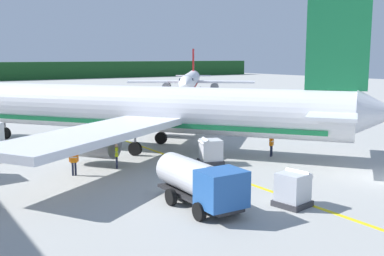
{
  "coord_description": "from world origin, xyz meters",
  "views": [
    {
      "loc": [
        -26.4,
        -16.9,
        7.83
      ],
      "look_at": [
        -6.33,
        13.27,
        2.19
      ],
      "focal_mm": 42.93,
      "sensor_mm": 36.0,
      "label": 1
    }
  ],
  "objects_px": {
    "airliner_mid_apron": "(191,80)",
    "cargo_container_near": "(293,189)",
    "crew_loader_right": "(117,154)",
    "crew_loader_left": "(271,143)",
    "service_truck_pushback": "(199,181)",
    "crew_marshaller": "(74,160)",
    "airliner_foreground": "(138,110)",
    "cargo_container_mid": "(210,152)"
  },
  "relations": [
    {
      "from": "crew_marshaller",
      "to": "crew_loader_left",
      "type": "relative_size",
      "value": 1.02
    },
    {
      "from": "cargo_container_near",
      "to": "cargo_container_mid",
      "type": "xyz_separation_m",
      "value": [
        2.07,
        10.29,
        0.01
      ]
    },
    {
      "from": "cargo_container_near",
      "to": "crew_loader_left",
      "type": "bearing_deg",
      "value": 51.88
    },
    {
      "from": "cargo_container_near",
      "to": "service_truck_pushback",
      "type": "bearing_deg",
      "value": 148.72
    },
    {
      "from": "airliner_foreground",
      "to": "crew_marshaller",
      "type": "xyz_separation_m",
      "value": [
        -7.73,
        -5.66,
        -2.33
      ]
    },
    {
      "from": "airliner_mid_apron",
      "to": "crew_loader_left",
      "type": "height_order",
      "value": "airliner_mid_apron"
    },
    {
      "from": "service_truck_pushback",
      "to": "crew_loader_right",
      "type": "relative_size",
      "value": 3.54
    },
    {
      "from": "airliner_foreground",
      "to": "cargo_container_near",
      "type": "relative_size",
      "value": 18.58
    },
    {
      "from": "service_truck_pushback",
      "to": "crew_loader_left",
      "type": "xyz_separation_m",
      "value": [
        11.81,
        7.09,
        -0.36
      ]
    },
    {
      "from": "crew_loader_left",
      "to": "crew_loader_right",
      "type": "bearing_deg",
      "value": 164.97
    },
    {
      "from": "crew_loader_left",
      "to": "crew_loader_right",
      "type": "xyz_separation_m",
      "value": [
        -11.86,
        3.18,
        -0.01
      ]
    },
    {
      "from": "cargo_container_near",
      "to": "crew_marshaller",
      "type": "xyz_separation_m",
      "value": [
        -7.48,
        12.57,
        0.16
      ]
    },
    {
      "from": "airliner_foreground",
      "to": "service_truck_pushback",
      "type": "xyz_separation_m",
      "value": [
        -4.48,
        -15.66,
        -1.99
      ]
    },
    {
      "from": "crew_marshaller",
      "to": "crew_loader_left",
      "type": "bearing_deg",
      "value": -10.93
    },
    {
      "from": "cargo_container_mid",
      "to": "crew_marshaller",
      "type": "height_order",
      "value": "cargo_container_mid"
    },
    {
      "from": "airliner_mid_apron",
      "to": "cargo_container_near",
      "type": "relative_size",
      "value": 15.31
    },
    {
      "from": "airliner_mid_apron",
      "to": "crew_loader_right",
      "type": "height_order",
      "value": "airliner_mid_apron"
    },
    {
      "from": "airliner_foreground",
      "to": "airliner_mid_apron",
      "type": "bearing_deg",
      "value": 52.45
    },
    {
      "from": "cargo_container_near",
      "to": "cargo_container_mid",
      "type": "bearing_deg",
      "value": 78.62
    },
    {
      "from": "airliner_foreground",
      "to": "crew_loader_right",
      "type": "height_order",
      "value": "airliner_foreground"
    },
    {
      "from": "cargo_container_near",
      "to": "cargo_container_mid",
      "type": "height_order",
      "value": "cargo_container_mid"
    },
    {
      "from": "service_truck_pushback",
      "to": "crew_marshaller",
      "type": "height_order",
      "value": "service_truck_pushback"
    },
    {
      "from": "airliner_mid_apron",
      "to": "crew_loader_left",
      "type": "bearing_deg",
      "value": -117.86
    },
    {
      "from": "service_truck_pushback",
      "to": "crew_loader_left",
      "type": "height_order",
      "value": "service_truck_pushback"
    },
    {
      "from": "cargo_container_near",
      "to": "crew_loader_left",
      "type": "xyz_separation_m",
      "value": [
        7.58,
        9.66,
        0.14
      ]
    },
    {
      "from": "airliner_foreground",
      "to": "service_truck_pushback",
      "type": "height_order",
      "value": "airliner_foreground"
    },
    {
      "from": "cargo_container_mid",
      "to": "airliner_mid_apron",
      "type": "bearing_deg",
      "value": 57.77
    },
    {
      "from": "cargo_container_mid",
      "to": "crew_loader_right",
      "type": "height_order",
      "value": "cargo_container_mid"
    },
    {
      "from": "airliner_mid_apron",
      "to": "cargo_container_mid",
      "type": "bearing_deg",
      "value": -122.23
    },
    {
      "from": "service_truck_pushback",
      "to": "cargo_container_near",
      "type": "relative_size",
      "value": 3.24
    },
    {
      "from": "cargo_container_mid",
      "to": "crew_loader_left",
      "type": "xyz_separation_m",
      "value": [
        5.51,
        -0.63,
        0.13
      ]
    },
    {
      "from": "airliner_mid_apron",
      "to": "crew_marshaller",
      "type": "distance_m",
      "value": 71.57
    },
    {
      "from": "cargo_container_mid",
      "to": "crew_marshaller",
      "type": "bearing_deg",
      "value": 166.61
    },
    {
      "from": "airliner_mid_apron",
      "to": "cargo_container_near",
      "type": "xyz_separation_m",
      "value": [
        -38.21,
        -67.62,
        -1.88
      ]
    },
    {
      "from": "crew_loader_left",
      "to": "crew_loader_right",
      "type": "height_order",
      "value": "crew_loader_left"
    },
    {
      "from": "airliner_foreground",
      "to": "airliner_mid_apron",
      "type": "height_order",
      "value": "airliner_foreground"
    },
    {
      "from": "cargo_container_mid",
      "to": "crew_loader_right",
      "type": "bearing_deg",
      "value": 158.12
    },
    {
      "from": "airliner_foreground",
      "to": "cargo_container_near",
      "type": "xyz_separation_m",
      "value": [
        -0.24,
        -18.23,
        -2.49
      ]
    },
    {
      "from": "airliner_mid_apron",
      "to": "crew_marshaller",
      "type": "xyz_separation_m",
      "value": [
        -45.69,
        -55.05,
        -1.72
      ]
    },
    {
      "from": "crew_marshaller",
      "to": "airliner_foreground",
      "type": "bearing_deg",
      "value": 36.24
    },
    {
      "from": "service_truck_pushback",
      "to": "airliner_mid_apron",
      "type": "bearing_deg",
      "value": 56.88
    },
    {
      "from": "airliner_mid_apron",
      "to": "cargo_container_mid",
      "type": "height_order",
      "value": "airliner_mid_apron"
    }
  ]
}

